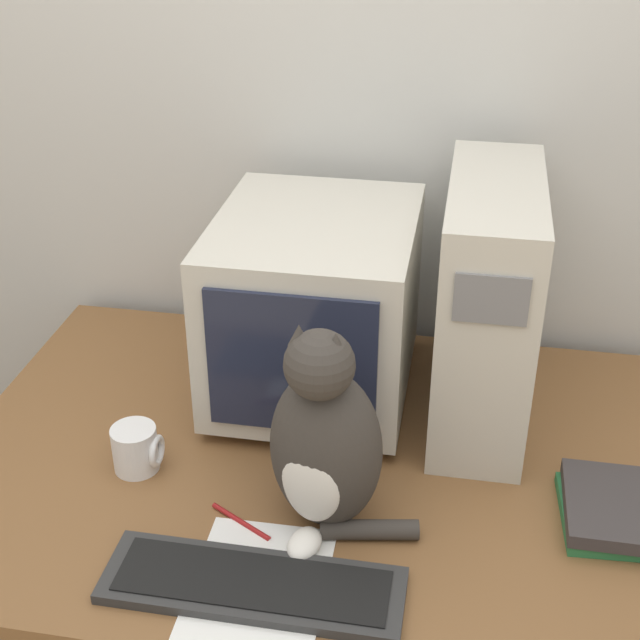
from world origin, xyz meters
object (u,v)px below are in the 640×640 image
object	(u,v)px
cat	(325,443)
book_stack	(608,510)
crt_monitor	(315,306)
keyboard	(253,585)
computer_tower	(486,303)
mug	(137,449)
pen	(241,522)

from	to	relation	value
cat	book_stack	size ratio (longest dim) A/B	1.92
crt_monitor	keyboard	xyz separation A→B (m)	(0.01, -0.56, -0.19)
computer_tower	keyboard	size ratio (longest dim) A/B	1.02
mug	book_stack	bearing A→B (deg)	0.44
pen	mug	bearing A→B (deg)	153.38
computer_tower	pen	xyz separation A→B (m)	(-0.38, -0.42, -0.23)
computer_tower	crt_monitor	bearing A→B (deg)	179.34
computer_tower	book_stack	distance (m)	0.43
keyboard	mug	xyz separation A→B (m)	(-0.28, 0.25, 0.03)
crt_monitor	computer_tower	distance (m)	0.33
keyboard	pen	distance (m)	0.15
keyboard	book_stack	distance (m)	0.61
cat	pen	distance (m)	0.21
book_stack	pen	size ratio (longest dim) A/B	1.71
cat	mug	size ratio (longest dim) A/B	4.35
crt_monitor	keyboard	size ratio (longest dim) A/B	0.99
book_stack	computer_tower	bearing A→B (deg)	127.11
pen	crt_monitor	bearing A→B (deg)	83.30
computer_tower	keyboard	distance (m)	0.69
crt_monitor	keyboard	world-z (taller)	crt_monitor
computer_tower	mug	bearing A→B (deg)	-153.08
computer_tower	mug	xyz separation A→B (m)	(-0.60, -0.31, -0.20)
cat	mug	xyz separation A→B (m)	(-0.36, 0.08, -0.12)
keyboard	mug	size ratio (longest dim) A/B	5.28
keyboard	pen	xyz separation A→B (m)	(-0.06, 0.14, -0.01)
crt_monitor	computer_tower	bearing A→B (deg)	-0.66
book_stack	mug	xyz separation A→B (m)	(-0.83, -0.01, 0.02)
computer_tower	book_stack	xyz separation A→B (m)	(0.23, -0.30, -0.22)
crt_monitor	cat	size ratio (longest dim) A/B	1.20
keyboard	book_stack	size ratio (longest dim) A/B	2.33
keyboard	cat	bearing A→B (deg)	64.34
crt_monitor	book_stack	world-z (taller)	crt_monitor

